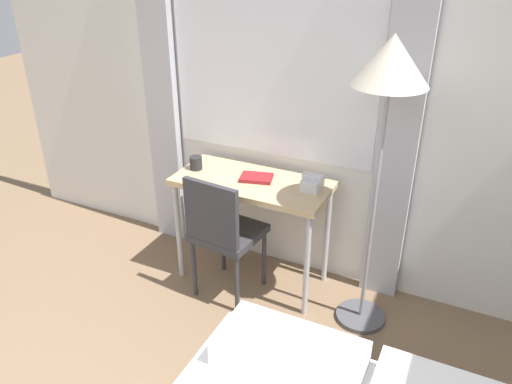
# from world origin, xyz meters

# --- Properties ---
(wall_back_with_window) EXTENTS (5.04, 0.13, 2.70)m
(wall_back_with_window) POSITION_xyz_m (-0.04, 2.74, 1.35)
(wall_back_with_window) COLOR silver
(wall_back_with_window) RESTS_ON ground_plane
(desk) EXTENTS (1.02, 0.47, 0.77)m
(desk) POSITION_xyz_m (-0.29, 2.43, 0.69)
(desk) COLOR tan
(desk) RESTS_ON ground_plane
(desk_chair) EXTENTS (0.44, 0.44, 0.89)m
(desk_chair) POSITION_xyz_m (-0.37, 2.18, 0.52)
(desk_chair) COLOR #333338
(desk_chair) RESTS_ON ground_plane
(standing_lamp) EXTENTS (0.39, 0.39, 1.76)m
(standing_lamp) POSITION_xyz_m (0.52, 2.34, 1.51)
(standing_lamp) COLOR #4C4C51
(standing_lamp) RESTS_ON ground_plane
(telephone) EXTENTS (0.13, 0.15, 0.10)m
(telephone) POSITION_xyz_m (0.11, 2.48, 0.82)
(telephone) COLOR silver
(telephone) RESTS_ON desk
(book) EXTENTS (0.23, 0.19, 0.02)m
(book) POSITION_xyz_m (-0.27, 2.45, 0.79)
(book) COLOR maroon
(book) RESTS_ON desk
(mug) EXTENTS (0.08, 0.08, 0.09)m
(mug) POSITION_xyz_m (-0.70, 2.42, 0.82)
(mug) COLOR #262628
(mug) RESTS_ON desk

